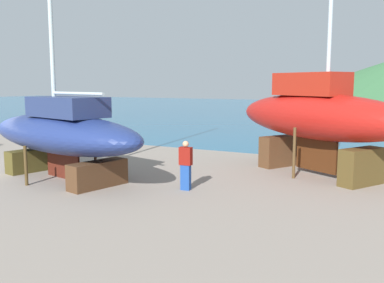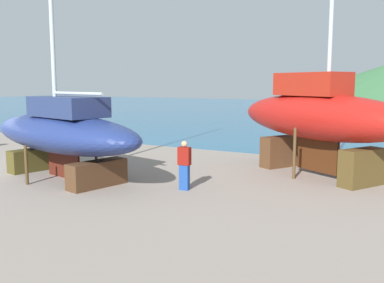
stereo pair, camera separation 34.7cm
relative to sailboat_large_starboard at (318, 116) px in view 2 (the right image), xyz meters
name	(u,v)px [view 2 (the right image)]	position (x,y,z in m)	size (l,w,h in m)	color
sea_water	(288,111)	(-12.79, 40.05, -2.43)	(172.11, 72.46, 0.01)	#25668F
sailboat_large_starboard	(318,116)	(0.00, 0.00, 0.00)	(8.65, 6.33, 15.38)	#523F1D
sailboat_small_center	(63,132)	(-8.69, -5.38, -0.59)	(9.36, 4.77, 14.30)	#4A411B
worker	(184,165)	(-3.52, -4.76, -1.52)	(0.45, 0.27, 1.76)	#1E4594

